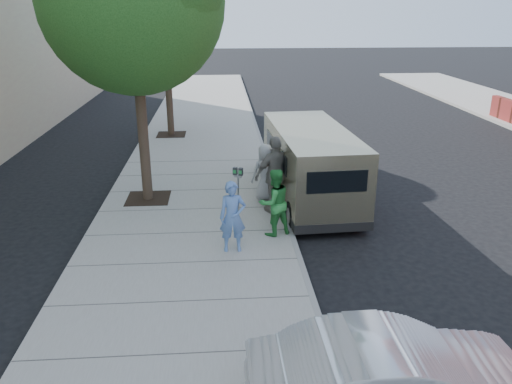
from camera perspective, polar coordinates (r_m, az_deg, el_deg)
The scene contains 11 objects.
ground at distance 12.19m, azimuth -2.81°, elevation -5.14°, with size 120.00×120.00×0.00m, color black.
sidewalk at distance 12.19m, azimuth -7.54°, elevation -4.93°, with size 5.00×60.00×0.15m, color gray.
curb_face at distance 12.27m, azimuth 3.94°, elevation -4.61°, with size 0.12×60.00×0.16m, color gray.
tree_far at distance 21.11m, azimuth -10.31°, elevation 19.06°, with size 3.92×3.80×6.49m.
parking_meter at distance 12.84m, azimuth -2.07°, elevation 1.32°, with size 0.27×0.17×1.25m.
van at distance 14.18m, azimuth 6.18°, elevation 3.30°, with size 2.19×5.77×2.11m.
sedan at distance 7.24m, azimuth 15.55°, elevation -19.96°, with size 1.36×3.89×1.28m, color silver.
person_officer at distance 10.90m, azimuth -2.69°, elevation -2.86°, with size 0.58×0.38×1.60m, color #5B81C1.
person_green_shirt at distance 11.67m, azimuth 2.10°, elevation -1.20°, with size 0.79×0.61×1.62m, color #2D893A.
person_gray_shirt at distance 13.83m, azimuth 1.10°, elevation 2.26°, with size 0.78×0.51×1.60m, color #9C9D9F.
person_striped_polo at distance 12.94m, azimuth 2.28°, elevation 1.98°, with size 1.19×0.50×2.03m, color slate.
Camera 1 is at (-0.20, -11.01, 5.24)m, focal length 35.00 mm.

